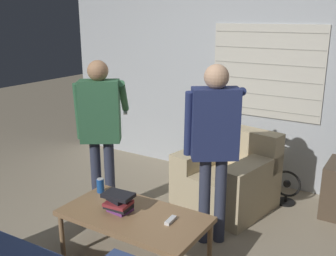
{
  "coord_description": "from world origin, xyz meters",
  "views": [
    {
      "loc": [
        1.6,
        -2.32,
        1.94
      ],
      "look_at": [
        -0.13,
        0.45,
        1.0
      ],
      "focal_mm": 42.0,
      "sensor_mm": 36.0,
      "label": 1
    }
  ],
  "objects_px": {
    "person_right_standing": "(214,134)",
    "coffee_table": "(134,218)",
    "book_stack": "(119,202)",
    "soda_can": "(100,185)",
    "person_left_standing": "(101,122)",
    "spare_remote": "(171,220)",
    "floor_fan": "(287,188)",
    "armchair_beige": "(228,177)"
  },
  "relations": [
    {
      "from": "coffee_table",
      "to": "armchair_beige",
      "type": "bearing_deg",
      "value": 80.5
    },
    {
      "from": "person_left_standing",
      "to": "spare_remote",
      "type": "xyz_separation_m",
      "value": [
        1.05,
        -0.45,
        -0.52
      ]
    },
    {
      "from": "person_right_standing",
      "to": "floor_fan",
      "type": "xyz_separation_m",
      "value": [
        0.37,
        1.07,
        -0.82
      ]
    },
    {
      "from": "person_left_standing",
      "to": "soda_can",
      "type": "relative_size",
      "value": 12.29
    },
    {
      "from": "spare_remote",
      "to": "person_right_standing",
      "type": "bearing_deg",
      "value": 79.38
    },
    {
      "from": "person_right_standing",
      "to": "coffee_table",
      "type": "bearing_deg",
      "value": -156.14
    },
    {
      "from": "person_right_standing",
      "to": "soda_can",
      "type": "bearing_deg",
      "value": 172.99
    },
    {
      "from": "person_right_standing",
      "to": "floor_fan",
      "type": "relative_size",
      "value": 4.26
    },
    {
      "from": "person_left_standing",
      "to": "spare_remote",
      "type": "relative_size",
      "value": 11.69
    },
    {
      "from": "coffee_table",
      "to": "floor_fan",
      "type": "xyz_separation_m",
      "value": [
        0.74,
        1.7,
        -0.23
      ]
    },
    {
      "from": "book_stack",
      "to": "soda_can",
      "type": "xyz_separation_m",
      "value": [
        -0.36,
        0.19,
        -0.02
      ]
    },
    {
      "from": "coffee_table",
      "to": "soda_can",
      "type": "bearing_deg",
      "value": 161.11
    },
    {
      "from": "floor_fan",
      "to": "person_right_standing",
      "type": "bearing_deg",
      "value": -108.83
    },
    {
      "from": "book_stack",
      "to": "soda_can",
      "type": "relative_size",
      "value": 1.98
    },
    {
      "from": "book_stack",
      "to": "floor_fan",
      "type": "xyz_separation_m",
      "value": [
        0.87,
        1.73,
        -0.35
      ]
    },
    {
      "from": "person_left_standing",
      "to": "coffee_table",
      "type": "bearing_deg",
      "value": -67.17
    },
    {
      "from": "spare_remote",
      "to": "soda_can",
      "type": "bearing_deg",
      "value": 167.72
    },
    {
      "from": "spare_remote",
      "to": "book_stack",
      "type": "bearing_deg",
      "value": -174.09
    },
    {
      "from": "spare_remote",
      "to": "floor_fan",
      "type": "xyz_separation_m",
      "value": [
        0.43,
        1.65,
        -0.28
      ]
    },
    {
      "from": "person_left_standing",
      "to": "floor_fan",
      "type": "xyz_separation_m",
      "value": [
        1.49,
        1.21,
        -0.8
      ]
    },
    {
      "from": "soda_can",
      "to": "floor_fan",
      "type": "distance_m",
      "value": 1.99
    },
    {
      "from": "person_right_standing",
      "to": "floor_fan",
      "type": "distance_m",
      "value": 1.4
    },
    {
      "from": "person_left_standing",
      "to": "soda_can",
      "type": "bearing_deg",
      "value": -85.46
    },
    {
      "from": "book_stack",
      "to": "floor_fan",
      "type": "height_order",
      "value": "book_stack"
    },
    {
      "from": "book_stack",
      "to": "armchair_beige",
      "type": "bearing_deg",
      "value": 75.54
    },
    {
      "from": "coffee_table",
      "to": "spare_remote",
      "type": "bearing_deg",
      "value": 9.08
    },
    {
      "from": "armchair_beige",
      "to": "book_stack",
      "type": "relative_size",
      "value": 3.97
    },
    {
      "from": "floor_fan",
      "to": "book_stack",
      "type": "bearing_deg",
      "value": -116.74
    },
    {
      "from": "armchair_beige",
      "to": "soda_can",
      "type": "distance_m",
      "value": 1.38
    },
    {
      "from": "soda_can",
      "to": "floor_fan",
      "type": "bearing_deg",
      "value": 51.3
    },
    {
      "from": "spare_remote",
      "to": "armchair_beige",
      "type": "bearing_deg",
      "value": 89.86
    },
    {
      "from": "person_right_standing",
      "to": "person_left_standing",
      "type": "bearing_deg",
      "value": 151.69
    },
    {
      "from": "armchair_beige",
      "to": "person_right_standing",
      "type": "distance_m",
      "value": 0.99
    },
    {
      "from": "armchair_beige",
      "to": "coffee_table",
      "type": "xyz_separation_m",
      "value": [
        -0.22,
        -1.34,
        0.09
      ]
    },
    {
      "from": "book_stack",
      "to": "floor_fan",
      "type": "relative_size",
      "value": 0.68
    },
    {
      "from": "armchair_beige",
      "to": "person_left_standing",
      "type": "relative_size",
      "value": 0.64
    },
    {
      "from": "soda_can",
      "to": "spare_remote",
      "type": "distance_m",
      "value": 0.81
    },
    {
      "from": "floor_fan",
      "to": "armchair_beige",
      "type": "bearing_deg",
      "value": -145.07
    },
    {
      "from": "floor_fan",
      "to": "coffee_table",
      "type": "bearing_deg",
      "value": -113.58
    },
    {
      "from": "soda_can",
      "to": "spare_remote",
      "type": "relative_size",
      "value": 0.95
    },
    {
      "from": "person_left_standing",
      "to": "spare_remote",
      "type": "height_order",
      "value": "person_left_standing"
    },
    {
      "from": "soda_can",
      "to": "floor_fan",
      "type": "relative_size",
      "value": 0.34
    }
  ]
}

